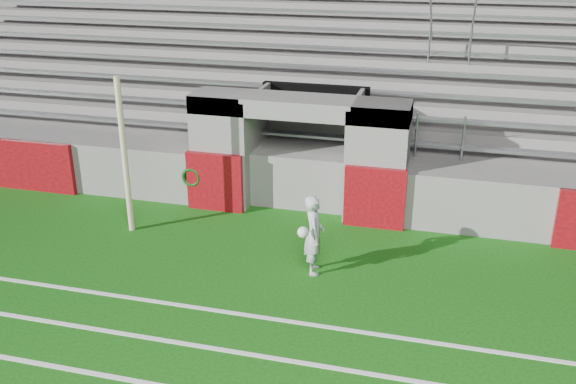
# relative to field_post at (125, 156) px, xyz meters

# --- Properties ---
(ground) EXTENTS (90.00, 90.00, 0.00)m
(ground) POSITION_rel_field_post_xyz_m (3.17, -1.50, -1.65)
(ground) COLOR #104C0C
(ground) RESTS_ON ground
(field_post) EXTENTS (0.12, 0.12, 3.31)m
(field_post) POSITION_rel_field_post_xyz_m (0.00, 0.00, 0.00)
(field_post) COLOR beige
(field_post) RESTS_ON ground
(stadium_structure) EXTENTS (26.00, 8.48, 5.42)m
(stadium_structure) POSITION_rel_field_post_xyz_m (3.17, 6.47, -0.16)
(stadium_structure) COLOR slate
(stadium_structure) RESTS_ON ground
(goalkeeper_with_ball) EXTENTS (0.49, 0.74, 1.53)m
(goalkeeper_with_ball) POSITION_rel_field_post_xyz_m (4.14, -0.78, -0.88)
(goalkeeper_with_ball) COLOR #B5B9C0
(goalkeeper_with_ball) RESTS_ON ground
(hose_coil) EXTENTS (0.48, 0.14, 0.48)m
(hose_coil) POSITION_rel_field_post_xyz_m (0.82, 1.43, -0.90)
(hose_coil) COLOR #0D3F0C
(hose_coil) RESTS_ON ground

